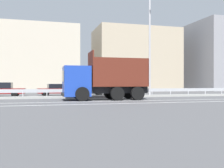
# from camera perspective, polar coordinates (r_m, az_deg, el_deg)

# --- Properties ---
(ground_plane) EXTENTS (320.00, 320.00, 0.00)m
(ground_plane) POSITION_cam_1_polar(r_m,az_deg,el_deg) (22.42, 2.26, -3.18)
(ground_plane) COLOR #4C4C4F
(lane_strip_0) EXTENTS (66.66, 0.16, 0.01)m
(lane_strip_0) POSITION_cam_1_polar(r_m,az_deg,el_deg) (19.05, -0.10, -3.77)
(lane_strip_0) COLOR silver
(lane_strip_0) RESTS_ON ground_plane
(lane_strip_1) EXTENTS (66.66, 0.16, 0.01)m
(lane_strip_1) POSITION_cam_1_polar(r_m,az_deg,el_deg) (16.89, 1.92, -4.27)
(lane_strip_1) COLOR silver
(lane_strip_1) RESTS_ON ground_plane
(median_island) EXTENTS (36.67, 1.10, 0.18)m
(median_island) POSITION_cam_1_polar(r_m,az_deg,el_deg) (24.34, 0.82, -2.70)
(median_island) COLOR gray
(median_island) RESTS_ON ground_plane
(median_guardrail) EXTENTS (66.66, 0.09, 0.78)m
(median_guardrail) POSITION_cam_1_polar(r_m,az_deg,el_deg) (25.35, 0.15, -1.50)
(median_guardrail) COLOR #9EA0A5
(median_guardrail) RESTS_ON ground_plane
(dump_truck) EXTENTS (6.75, 2.78, 3.78)m
(dump_truck) POSITION_cam_1_polar(r_m,az_deg,el_deg) (20.57, -3.79, 0.28)
(dump_truck) COLOR #19389E
(dump_truck) RESTS_ON ground_plane
(median_road_sign) EXTENTS (0.82, 0.16, 2.65)m
(median_road_sign) POSITION_cam_1_polar(r_m,az_deg,el_deg) (24.83, 4.51, 0.46)
(median_road_sign) COLOR white
(median_road_sign) RESTS_ON ground_plane
(street_lamp_1) EXTENTS (0.71, 1.97, 10.43)m
(street_lamp_1) POSITION_cam_1_polar(r_m,az_deg,el_deg) (25.67, 8.31, 9.97)
(street_lamp_1) COLOR #ADADB2
(street_lamp_1) RESTS_ON ground_plane
(parked_car_3) EXTENTS (4.68, 2.08, 1.38)m
(parked_car_3) POSITION_cam_1_polar(r_m,az_deg,el_deg) (27.51, -23.17, -1.12)
(parked_car_3) COLOR maroon
(parked_car_3) RESTS_ON ground_plane
(parked_car_4) EXTENTS (4.14, 2.18, 1.24)m
(parked_car_4) POSITION_cam_1_polar(r_m,az_deg,el_deg) (27.47, -11.84, -1.22)
(parked_car_4) COLOR maroon
(parked_car_4) RESTS_ON ground_plane
(parked_car_5) EXTENTS (4.12, 1.96, 1.42)m
(parked_car_5) POSITION_cam_1_polar(r_m,az_deg,el_deg) (28.72, -0.54, -0.99)
(parked_car_5) COLOR #A3A3A8
(parked_car_5) RESTS_ON ground_plane
(background_building_0) EXTENTS (22.44, 8.92, 10.40)m
(background_building_0) POSITION_cam_1_polar(r_m,az_deg,el_deg) (44.55, -22.29, 5.18)
(background_building_0) COLOR #B7AD99
(background_building_0) RESTS_ON ground_plane
(background_building_1) EXTENTS (14.45, 8.76, 10.92)m
(background_building_1) POSITION_cam_1_polar(r_m,az_deg,el_deg) (47.59, 5.08, 5.18)
(background_building_1) COLOR tan
(background_building_1) RESTS_ON ground_plane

